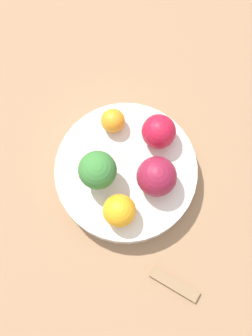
{
  "coord_description": "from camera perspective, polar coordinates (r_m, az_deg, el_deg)",
  "views": [
    {
      "loc": [
        -0.02,
        0.17,
        0.72
      ],
      "look_at": [
        0.0,
        0.0,
        0.07
      ],
      "focal_mm": 50.0,
      "sensor_mm": 36.0,
      "label": 1
    }
  ],
  "objects": [
    {
      "name": "ground_plane",
      "position": [
        0.74,
        -0.0,
        -1.27
      ],
      "size": [
        6.0,
        6.0,
        0.0
      ],
      "primitive_type": "plane",
      "color": "gray"
    },
    {
      "name": "table_surface",
      "position": [
        0.73,
        -0.0,
        -1.09
      ],
      "size": [
        1.2,
        1.2,
        0.02
      ],
      "color": "#936D4C",
      "rests_on": "ground_plane"
    },
    {
      "name": "bowl",
      "position": [
        0.7,
        -0.0,
        -0.57
      ],
      "size": [
        0.21,
        0.21,
        0.04
      ],
      "color": "silver",
      "rests_on": "table_surface"
    },
    {
      "name": "broccoli",
      "position": [
        0.64,
        -3.49,
        -0.29
      ],
      "size": [
        0.05,
        0.05,
        0.07
      ],
      "color": "#99C17A",
      "rests_on": "bowl"
    },
    {
      "name": "apple_red",
      "position": [
        0.65,
        3.76,
        -1.04
      ],
      "size": [
        0.06,
        0.06,
        0.06
      ],
      "color": "maroon",
      "rests_on": "bowl"
    },
    {
      "name": "apple_green",
      "position": [
        0.67,
        4.01,
        4.47
      ],
      "size": [
        0.05,
        0.05,
        0.05
      ],
      "color": "#B7142D",
      "rests_on": "bowl"
    },
    {
      "name": "orange_front",
      "position": [
        0.69,
        -1.61,
        5.79
      ],
      "size": [
        0.04,
        0.04,
        0.04
      ],
      "color": "orange",
      "rests_on": "bowl"
    },
    {
      "name": "orange_back",
      "position": [
        0.65,
        -0.76,
        -5.24
      ],
      "size": [
        0.05,
        0.05,
        0.05
      ],
      "color": "orange",
      "rests_on": "bowl"
    },
    {
      "name": "spoon",
      "position": [
        0.7,
        5.93,
        -13.92
      ],
      "size": [
        0.08,
        0.04,
        0.01
      ],
      "color": "olive",
      "rests_on": "table_surface"
    }
  ]
}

